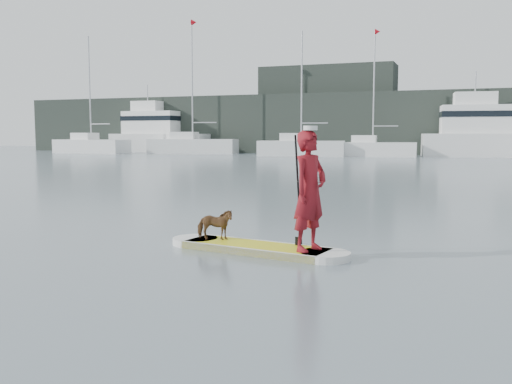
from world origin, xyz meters
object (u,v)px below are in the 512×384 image
(motor_yacht_b, at_px, (157,133))
(dog, at_px, (215,224))
(sailboat_d, at_px, (372,148))
(paddleboard, at_px, (256,248))
(motor_yacht_a, at_px, (489,133))
(paddler, at_px, (310,191))
(sailboat_a, at_px, (91,145))
(sailboat_b, at_px, (192,144))
(sailboat_c, at_px, (300,147))

(motor_yacht_b, bearing_deg, dog, -58.05)
(sailboat_d, bearing_deg, paddleboard, -87.45)
(motor_yacht_a, bearing_deg, paddler, -102.31)
(sailboat_d, xyz_separation_m, motor_yacht_a, (9.54, 2.88, 1.27))
(paddler, relative_size, motor_yacht_b, 0.17)
(dog, height_order, sailboat_d, sailboat_d)
(paddleboard, height_order, sailboat_a, sailboat_a)
(paddleboard, bearing_deg, paddler, -0.00)
(sailboat_b, relative_size, motor_yacht_b, 1.20)
(paddleboard, height_order, sailboat_b, sailboat_b)
(paddleboard, relative_size, sailboat_d, 0.30)
(sailboat_a, bearing_deg, motor_yacht_b, 51.94)
(paddleboard, relative_size, motor_yacht_a, 0.26)
(motor_yacht_b, bearing_deg, sailboat_a, -131.32)
(paddler, height_order, motor_yacht_b, motor_yacht_b)
(paddler, distance_m, sailboat_d, 42.09)
(paddleboard, height_order, sailboat_d, sailboat_d)
(paddler, relative_size, sailboat_b, 0.14)
(sailboat_b, height_order, sailboat_c, sailboat_b)
(sailboat_a, relative_size, sailboat_b, 0.89)
(sailboat_d, height_order, motor_yacht_a, sailboat_d)
(sailboat_a, bearing_deg, dog, -47.20)
(sailboat_d, bearing_deg, motor_yacht_b, 166.14)
(sailboat_c, xyz_separation_m, sailboat_d, (6.07, 1.46, -0.03))
(dog, relative_size, sailboat_a, 0.05)
(paddler, xyz_separation_m, sailboat_b, (-24.22, 43.10, -0.15))
(paddler, height_order, sailboat_c, sailboat_c)
(paddler, relative_size, sailboat_d, 0.17)
(paddleboard, height_order, motor_yacht_a, motor_yacht_a)
(dog, bearing_deg, paddler, -114.34)
(motor_yacht_b, bearing_deg, paddler, -56.62)
(sailboat_d, distance_m, motor_yacht_b, 24.23)
(sailboat_a, height_order, motor_yacht_b, sailboat_a)
(paddleboard, distance_m, sailboat_c, 41.55)
(sailboat_a, xyz_separation_m, motor_yacht_a, (38.13, 4.18, 1.23))
(paddleboard, distance_m, motor_yacht_a, 44.68)
(sailboat_b, relative_size, motor_yacht_a, 1.05)
(dog, bearing_deg, motor_yacht_a, -22.10)
(paddleboard, height_order, sailboat_c, sailboat_c)
(motor_yacht_b, bearing_deg, sailboat_c, -16.87)
(paddler, bearing_deg, motor_yacht_b, 54.04)
(sailboat_d, relative_size, motor_yacht_a, 0.87)
(paddler, distance_m, sailboat_b, 49.44)
(motor_yacht_a, bearing_deg, sailboat_b, 175.34)
(dog, relative_size, sailboat_b, 0.05)
(dog, relative_size, motor_yacht_b, 0.06)
(sailboat_a, height_order, sailboat_b, sailboat_b)
(dog, bearing_deg, paddleboard, -114.34)
(dog, distance_m, sailboat_a, 51.75)
(sailboat_c, bearing_deg, paddler, -83.12)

